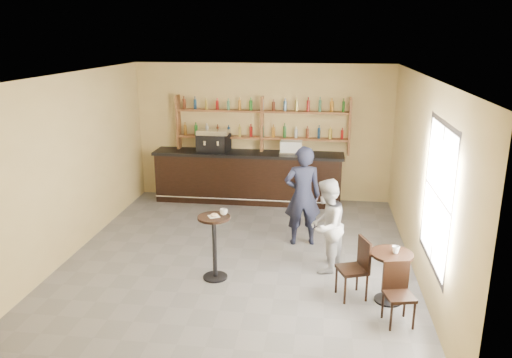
# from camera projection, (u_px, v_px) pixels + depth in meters

# --- Properties ---
(floor) EXTENTS (7.00, 7.00, 0.00)m
(floor) POSITION_uv_depth(u_px,v_px,m) (239.00, 259.00, 8.86)
(floor) COLOR slate
(floor) RESTS_ON ground
(ceiling) EXTENTS (7.00, 7.00, 0.00)m
(ceiling) POSITION_uv_depth(u_px,v_px,m) (237.00, 75.00, 7.96)
(ceiling) COLOR white
(ceiling) RESTS_ON wall_back
(wall_back) EXTENTS (7.00, 0.00, 7.00)m
(wall_back) POSITION_uv_depth(u_px,v_px,m) (263.00, 133.00, 11.74)
(wall_back) COLOR tan
(wall_back) RESTS_ON floor
(wall_front) EXTENTS (7.00, 0.00, 7.00)m
(wall_front) POSITION_uv_depth(u_px,v_px,m) (181.00, 263.00, 5.08)
(wall_front) COLOR tan
(wall_front) RESTS_ON floor
(wall_left) EXTENTS (0.00, 7.00, 7.00)m
(wall_left) POSITION_uv_depth(u_px,v_px,m) (70.00, 166.00, 8.79)
(wall_left) COLOR tan
(wall_left) RESTS_ON floor
(wall_right) EXTENTS (0.00, 7.00, 7.00)m
(wall_right) POSITION_uv_depth(u_px,v_px,m) (422.00, 178.00, 8.03)
(wall_right) COLOR tan
(wall_right) RESTS_ON floor
(window_pane) EXTENTS (0.00, 2.00, 2.00)m
(window_pane) POSITION_uv_depth(u_px,v_px,m) (438.00, 196.00, 6.86)
(window_pane) COLOR white
(window_pane) RESTS_ON wall_right
(window_frame) EXTENTS (0.04, 1.70, 2.10)m
(window_frame) POSITION_uv_depth(u_px,v_px,m) (437.00, 196.00, 6.86)
(window_frame) COLOR black
(window_frame) RESTS_ON wall_right
(shelf_unit) EXTENTS (4.00, 0.26, 1.40)m
(shelf_unit) POSITION_uv_depth(u_px,v_px,m) (262.00, 125.00, 11.55)
(shelf_unit) COLOR brown
(shelf_unit) RESTS_ON wall_back
(liquor_bottles) EXTENTS (3.68, 0.10, 1.00)m
(liquor_bottles) POSITION_uv_depth(u_px,v_px,m) (262.00, 117.00, 11.51)
(liquor_bottles) COLOR #8C5919
(liquor_bottles) RESTS_ON shelf_unit
(bar_counter) EXTENTS (4.41, 0.86, 1.19)m
(bar_counter) POSITION_uv_depth(u_px,v_px,m) (248.00, 177.00, 11.72)
(bar_counter) COLOR black
(bar_counter) RESTS_ON floor
(espresso_machine) EXTENTS (0.78, 0.56, 0.51)m
(espresso_machine) POSITION_uv_depth(u_px,v_px,m) (214.00, 141.00, 11.59)
(espresso_machine) COLOR black
(espresso_machine) RESTS_ON bar_counter
(pastry_case) EXTENTS (0.55, 0.46, 0.31)m
(pastry_case) POSITION_uv_depth(u_px,v_px,m) (291.00, 147.00, 11.39)
(pastry_case) COLOR silver
(pastry_case) RESTS_ON bar_counter
(pedestal_table) EXTENTS (0.69, 0.69, 1.07)m
(pedestal_table) POSITION_uv_depth(u_px,v_px,m) (215.00, 248.00, 8.02)
(pedestal_table) COLOR black
(pedestal_table) RESTS_ON floor
(napkin) EXTENTS (0.23, 0.23, 0.00)m
(napkin) POSITION_uv_depth(u_px,v_px,m) (214.00, 216.00, 7.86)
(napkin) COLOR white
(napkin) RESTS_ON pedestal_table
(donut) EXTENTS (0.15, 0.15, 0.04)m
(donut) POSITION_uv_depth(u_px,v_px,m) (214.00, 215.00, 7.85)
(donut) COLOR #BF8346
(donut) RESTS_ON napkin
(cup_pedestal) EXTENTS (0.15, 0.15, 0.10)m
(cup_pedestal) POSITION_uv_depth(u_px,v_px,m) (224.00, 212.00, 7.93)
(cup_pedestal) COLOR white
(cup_pedestal) RESTS_ON pedestal_table
(man_main) EXTENTS (0.76, 0.57, 1.89)m
(man_main) POSITION_uv_depth(u_px,v_px,m) (303.00, 196.00, 9.25)
(man_main) COLOR black
(man_main) RESTS_ON floor
(cafe_table) EXTENTS (0.64, 0.64, 0.78)m
(cafe_table) POSITION_uv_depth(u_px,v_px,m) (390.00, 277.00, 7.35)
(cafe_table) COLOR black
(cafe_table) RESTS_ON floor
(cup_cafe) EXTENTS (0.14, 0.14, 0.10)m
(cup_cafe) POSITION_uv_depth(u_px,v_px,m) (396.00, 250.00, 7.22)
(cup_cafe) COLOR white
(cup_cafe) RESTS_ON cafe_table
(chair_west) EXTENTS (0.52, 0.52, 0.93)m
(chair_west) POSITION_uv_depth(u_px,v_px,m) (352.00, 269.00, 7.45)
(chair_west) COLOR black
(chair_west) RESTS_ON floor
(chair_south) EXTENTS (0.45, 0.45, 0.87)m
(chair_south) POSITION_uv_depth(u_px,v_px,m) (399.00, 295.00, 6.76)
(chair_south) COLOR black
(chair_south) RESTS_ON floor
(patron_second) EXTENTS (0.83, 0.93, 1.59)m
(patron_second) POSITION_uv_depth(u_px,v_px,m) (326.00, 226.00, 8.23)
(patron_second) COLOR #AAAAAF
(patron_second) RESTS_ON floor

